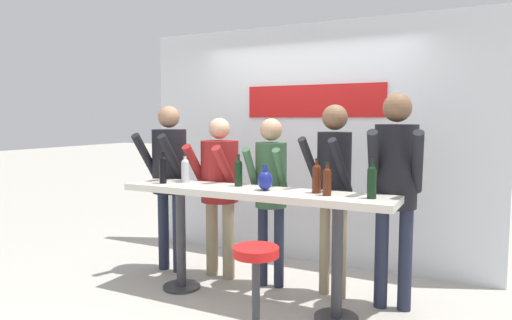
# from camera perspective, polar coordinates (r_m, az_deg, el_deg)

# --- Properties ---
(ground_plane) EXTENTS (40.00, 40.00, 0.00)m
(ground_plane) POSITION_cam_1_polar(r_m,az_deg,el_deg) (4.27, -0.46, -17.34)
(ground_plane) COLOR #B2ADA3
(back_wall) EXTENTS (4.09, 0.12, 2.69)m
(back_wall) POSITION_cam_1_polar(r_m,az_deg,el_deg) (5.23, 6.53, 2.04)
(back_wall) COLOR silver
(back_wall) RESTS_ON ground_plane
(tasting_table) EXTENTS (2.49, 0.48, 1.02)m
(tasting_table) POSITION_cam_1_polar(r_m,az_deg,el_deg) (4.02, -0.47, -6.14)
(tasting_table) COLOR silver
(tasting_table) RESTS_ON ground_plane
(bar_stool) EXTENTS (0.36, 0.36, 0.70)m
(bar_stool) POSITION_cam_1_polar(r_m,az_deg,el_deg) (3.45, -0.01, -14.64)
(bar_stool) COLOR #333338
(bar_stool) RESTS_ON ground_plane
(person_far_left) EXTENTS (0.44, 0.56, 1.77)m
(person_far_left) POSITION_cam_1_polar(r_m,az_deg,el_deg) (4.92, -10.82, -1.14)
(person_far_left) COLOR #23283D
(person_far_left) RESTS_ON ground_plane
(person_left) EXTENTS (0.49, 0.57, 1.64)m
(person_left) POSITION_cam_1_polar(r_m,az_deg,el_deg) (4.66, -4.63, -2.51)
(person_left) COLOR gray
(person_left) RESTS_ON ground_plane
(person_center_left) EXTENTS (0.40, 0.52, 1.64)m
(person_center_left) POSITION_cam_1_polar(r_m,az_deg,el_deg) (4.38, 1.85, -2.75)
(person_center_left) COLOR #23283D
(person_center_left) RESTS_ON ground_plane
(person_center) EXTENTS (0.43, 0.56, 1.76)m
(person_center) POSITION_cam_1_polar(r_m,az_deg,el_deg) (4.18, 9.65, -2.04)
(person_center) COLOR gray
(person_center) RESTS_ON ground_plane
(person_center_right) EXTENTS (0.48, 0.60, 1.85)m
(person_center_right) POSITION_cam_1_polar(r_m,az_deg,el_deg) (4.00, 17.03, -1.93)
(person_center_right) COLOR #23283D
(person_center_right) RESTS_ON ground_plane
(wine_bottle_0) EXTENTS (0.07, 0.07, 0.29)m
(wine_bottle_0) POSITION_cam_1_polar(r_m,az_deg,el_deg) (3.80, 7.59, -2.13)
(wine_bottle_0) COLOR #4C1E0F
(wine_bottle_0) RESTS_ON tasting_table
(wine_bottle_1) EXTENTS (0.07, 0.07, 0.31)m
(wine_bottle_1) POSITION_cam_1_polar(r_m,az_deg,el_deg) (3.61, 14.27, -2.50)
(wine_bottle_1) COLOR black
(wine_bottle_1) RESTS_ON tasting_table
(wine_bottle_2) EXTENTS (0.07, 0.07, 0.27)m
(wine_bottle_2) POSITION_cam_1_polar(r_m,az_deg,el_deg) (3.69, 8.88, -2.50)
(wine_bottle_2) COLOR #4C1E0F
(wine_bottle_2) RESTS_ON tasting_table
(wine_bottle_3) EXTENTS (0.07, 0.07, 0.32)m
(wine_bottle_3) POSITION_cam_1_polar(r_m,az_deg,el_deg) (4.41, -11.56, -1.03)
(wine_bottle_3) COLOR black
(wine_bottle_3) RESTS_ON tasting_table
(wine_bottle_4) EXTENTS (0.08, 0.08, 0.27)m
(wine_bottle_4) POSITION_cam_1_polar(r_m,az_deg,el_deg) (4.45, -8.85, -1.16)
(wine_bottle_4) COLOR #B7BCC1
(wine_bottle_4) RESTS_ON tasting_table
(wine_bottle_5) EXTENTS (0.07, 0.07, 0.29)m
(wine_bottle_5) POSITION_cam_1_polar(r_m,az_deg,el_deg) (4.15, -2.21, -1.45)
(wine_bottle_5) COLOR black
(wine_bottle_5) RESTS_ON tasting_table
(decorative_vase) EXTENTS (0.13, 0.13, 0.22)m
(decorative_vase) POSITION_cam_1_polar(r_m,az_deg,el_deg) (3.91, 1.14, -2.53)
(decorative_vase) COLOR navy
(decorative_vase) RESTS_ON tasting_table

